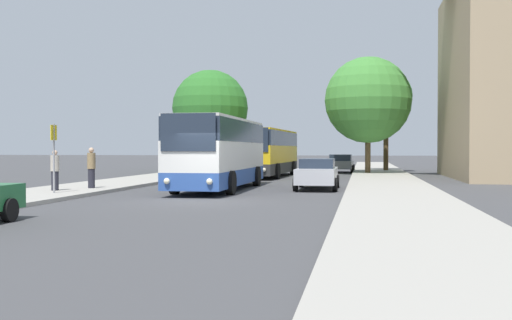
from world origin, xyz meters
TOP-DOWN VIEW (x-y plane):
  - ground_plane at (0.00, 0.00)m, footprint 300.00×300.00m
  - sidewalk_left at (-7.00, 0.00)m, footprint 4.00×120.00m
  - sidewalk_right at (7.00, 0.00)m, footprint 4.00×120.00m
  - bus_front at (-0.83, 6.10)m, footprint 2.71×10.38m
  - bus_middle at (-0.64, 19.29)m, footprint 3.00×11.13m
  - parked_car_right_near at (3.63, 7.05)m, footprint 1.97×4.51m
  - parked_car_right_far at (3.99, 27.63)m, footprint 2.20×4.21m
  - bus_stop_sign at (-6.35, 0.96)m, footprint 0.08×0.45m
  - pedestrian_waiting_near at (-6.19, 3.97)m, footprint 0.36×0.36m
  - pedestrian_waiting_far at (-7.02, 2.26)m, footprint 0.36×0.36m
  - tree_left_near at (-6.23, 25.28)m, footprint 6.02×6.02m
  - tree_left_far at (-6.97, 30.98)m, footprint 4.99×4.99m
  - tree_right_near at (6.10, 23.50)m, footprint 6.29×6.29m
  - tree_right_mid at (7.60, 28.91)m, footprint 4.21×4.21m

SIDE VIEW (x-z plane):
  - ground_plane at x=0.00m, z-range 0.00..0.00m
  - sidewalk_left at x=-7.00m, z-range 0.00..0.15m
  - sidewalk_right at x=7.00m, z-range 0.00..0.15m
  - parked_car_right_far at x=3.99m, z-range 0.03..1.48m
  - parked_car_right_near at x=3.63m, z-range 0.04..1.48m
  - pedestrian_waiting_far at x=-7.02m, z-range 0.16..1.85m
  - pedestrian_waiting_near at x=-6.19m, z-range 0.16..1.97m
  - bus_middle at x=-0.64m, z-range 0.11..3.29m
  - bus_front at x=-0.83m, z-range 0.11..3.39m
  - bus_stop_sign at x=-6.35m, z-range 0.47..3.21m
  - tree_left_near at x=-6.23m, z-range 1.14..9.16m
  - tree_right_near at x=6.10m, z-range 1.23..9.69m
  - tree_left_far at x=-6.97m, z-range 1.75..9.98m
  - tree_right_mid at x=7.60m, z-range 2.09..10.26m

